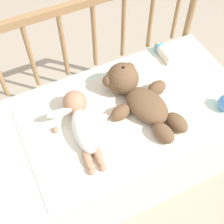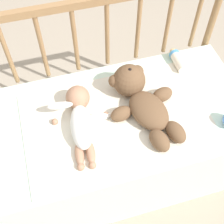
% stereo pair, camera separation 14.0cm
% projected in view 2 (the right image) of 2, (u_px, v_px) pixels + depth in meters
% --- Properties ---
extents(ground_plane, '(12.00, 12.00, 0.00)m').
position_uv_depth(ground_plane, '(111.00, 167.00, 1.89)').
color(ground_plane, tan).
extents(crib_mattress, '(1.34, 0.65, 0.53)m').
position_uv_depth(crib_mattress, '(111.00, 145.00, 1.67)').
color(crib_mattress, silver).
rests_on(crib_mattress, ground_plane).
extents(crib_rail, '(1.34, 0.04, 0.93)m').
position_uv_depth(crib_rail, '(92.00, 47.00, 1.54)').
color(crib_rail, '#997047').
rests_on(crib_rail, ground_plane).
extents(blanket, '(0.86, 0.55, 0.01)m').
position_uv_depth(blanket, '(117.00, 121.00, 1.44)').
color(blanket, silver).
rests_on(blanket, crib_mattress).
extents(teddy_bear, '(0.34, 0.47, 0.16)m').
position_uv_depth(teddy_bear, '(141.00, 99.00, 1.44)').
color(teddy_bear, brown).
rests_on(teddy_bear, crib_mattress).
extents(baby, '(0.28, 0.41, 0.11)m').
position_uv_depth(baby, '(80.00, 118.00, 1.40)').
color(baby, white).
rests_on(baby, crib_mattress).
extents(baby_bottle, '(0.06, 0.16, 0.06)m').
position_uv_depth(baby_bottle, '(178.00, 60.00, 1.64)').
color(baby_bottle, '#F4E5CC').
rests_on(baby_bottle, crib_mattress).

